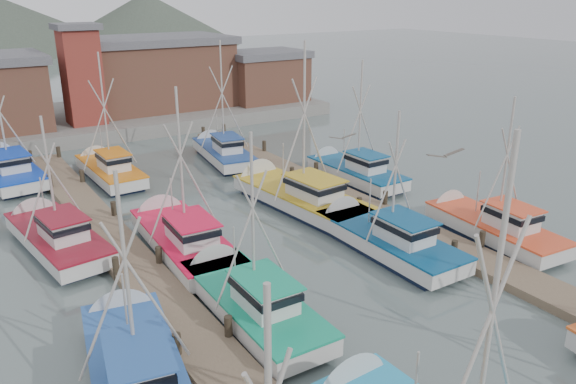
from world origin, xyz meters
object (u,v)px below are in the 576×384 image
lookout_tower (81,74)px  boat_4 (247,298)px  boat_12 (108,169)px  boat_8 (181,237)px

lookout_tower → boat_4: lookout_tower is taller
boat_4 → boat_12: size_ratio=0.95×
boat_8 → lookout_tower: bearing=88.0°
boat_8 → boat_12: bearing=91.9°
lookout_tower → boat_12: (-2.04, -13.14, -4.87)m
lookout_tower → boat_12: size_ratio=0.91×
lookout_tower → boat_8: size_ratio=0.90×
boat_12 → boat_8: bearing=-92.6°
boat_4 → boat_8: boat_8 is taller
lookout_tower → boat_4: bearing=-94.1°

